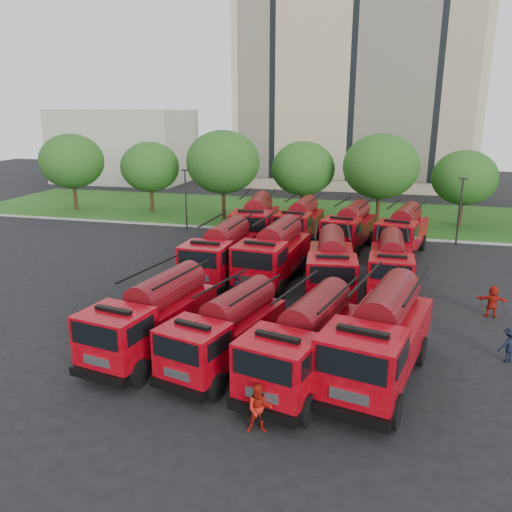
{
  "coord_description": "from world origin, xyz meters",
  "views": [
    {
      "loc": [
        6.2,
        -22.33,
        9.87
      ],
      "look_at": [
        -0.57,
        4.44,
        1.8
      ],
      "focal_mm": 35.0,
      "sensor_mm": 36.0,
      "label": 1
    }
  ],
  "objects_px": {
    "fire_truck_0": "(153,316)",
    "firefighter_1": "(259,432)",
    "fire_truck_11": "(403,231)",
    "firefighter_0": "(268,413)",
    "fire_truck_4": "(221,252)",
    "fire_truck_1": "(226,330)",
    "fire_truck_2": "(305,341)",
    "firefighter_3": "(507,361)",
    "firefighter_4": "(238,300)",
    "firefighter_5": "(490,316)",
    "fire_truck_8": "(256,222)",
    "fire_truck_3": "(380,337)",
    "firefighter_2": "(384,379)",
    "fire_truck_6": "(331,265)",
    "fire_truck_7": "(390,264)",
    "fire_truck_9": "(300,222)",
    "fire_truck_5": "(274,253)",
    "fire_truck_10": "(350,228)"
  },
  "relations": [
    {
      "from": "firefighter_1",
      "to": "firefighter_3",
      "type": "bearing_deg",
      "value": 23.9
    },
    {
      "from": "fire_truck_0",
      "to": "firefighter_0",
      "type": "xyz_separation_m",
      "value": [
        5.69,
        -3.25,
        -1.61
      ]
    },
    {
      "from": "fire_truck_8",
      "to": "firefighter_0",
      "type": "height_order",
      "value": "fire_truck_8"
    },
    {
      "from": "fire_truck_3",
      "to": "fire_truck_11",
      "type": "xyz_separation_m",
      "value": [
        1.32,
        18.05,
        -0.07
      ]
    },
    {
      "from": "fire_truck_11",
      "to": "firefighter_1",
      "type": "height_order",
      "value": "fire_truck_11"
    },
    {
      "from": "fire_truck_5",
      "to": "fire_truck_6",
      "type": "xyz_separation_m",
      "value": [
        3.52,
        -1.27,
        -0.08
      ]
    },
    {
      "from": "fire_truck_8",
      "to": "firefighter_4",
      "type": "xyz_separation_m",
      "value": [
        1.86,
        -11.42,
        -1.83
      ]
    },
    {
      "from": "fire_truck_7",
      "to": "firefighter_3",
      "type": "relative_size",
      "value": 4.53
    },
    {
      "from": "fire_truck_2",
      "to": "fire_truck_9",
      "type": "height_order",
      "value": "fire_truck_9"
    },
    {
      "from": "fire_truck_0",
      "to": "firefighter_1",
      "type": "relative_size",
      "value": 4.37
    },
    {
      "from": "fire_truck_10",
      "to": "firefighter_2",
      "type": "height_order",
      "value": "fire_truck_10"
    },
    {
      "from": "fire_truck_11",
      "to": "firefighter_0",
      "type": "height_order",
      "value": "fire_truck_11"
    },
    {
      "from": "fire_truck_5",
      "to": "firefighter_1",
      "type": "height_order",
      "value": "fire_truck_5"
    },
    {
      "from": "fire_truck_2",
      "to": "firefighter_0",
      "type": "bearing_deg",
      "value": -94.45
    },
    {
      "from": "fire_truck_7",
      "to": "fire_truck_11",
      "type": "distance_m",
      "value": 7.83
    },
    {
      "from": "fire_truck_7",
      "to": "fire_truck_2",
      "type": "bearing_deg",
      "value": -105.64
    },
    {
      "from": "firefighter_0",
      "to": "firefighter_1",
      "type": "relative_size",
      "value": 0.92
    },
    {
      "from": "fire_truck_3",
      "to": "firefighter_2",
      "type": "height_order",
      "value": "fire_truck_3"
    },
    {
      "from": "fire_truck_1",
      "to": "firefighter_2",
      "type": "height_order",
      "value": "fire_truck_1"
    },
    {
      "from": "fire_truck_8",
      "to": "firefighter_3",
      "type": "bearing_deg",
      "value": -52.55
    },
    {
      "from": "fire_truck_6",
      "to": "fire_truck_0",
      "type": "bearing_deg",
      "value": -132.71
    },
    {
      "from": "fire_truck_8",
      "to": "firefighter_5",
      "type": "height_order",
      "value": "fire_truck_8"
    },
    {
      "from": "firefighter_1",
      "to": "firefighter_3",
      "type": "relative_size",
      "value": 1.13
    },
    {
      "from": "fire_truck_0",
      "to": "fire_truck_3",
      "type": "distance_m",
      "value": 9.23
    },
    {
      "from": "fire_truck_2",
      "to": "firefighter_3",
      "type": "xyz_separation_m",
      "value": [
        7.85,
        3.5,
        -1.61
      ]
    },
    {
      "from": "fire_truck_6",
      "to": "firefighter_3",
      "type": "bearing_deg",
      "value": -44.07
    },
    {
      "from": "firefighter_3",
      "to": "fire_truck_10",
      "type": "bearing_deg",
      "value": -94.75
    },
    {
      "from": "fire_truck_11",
      "to": "firefighter_3",
      "type": "relative_size",
      "value": 5.19
    },
    {
      "from": "fire_truck_11",
      "to": "firefighter_2",
      "type": "xyz_separation_m",
      "value": [
        -1.06,
        -18.0,
        -1.68
      ]
    },
    {
      "from": "firefighter_4",
      "to": "firefighter_5",
      "type": "height_order",
      "value": "firefighter_5"
    },
    {
      "from": "fire_truck_0",
      "to": "fire_truck_8",
      "type": "bearing_deg",
      "value": 100.65
    },
    {
      "from": "fire_truck_6",
      "to": "firefighter_4",
      "type": "distance_m",
      "value": 5.5
    },
    {
      "from": "fire_truck_7",
      "to": "fire_truck_5",
      "type": "bearing_deg",
      "value": -178.16
    },
    {
      "from": "fire_truck_2",
      "to": "fire_truck_11",
      "type": "relative_size",
      "value": 0.96
    },
    {
      "from": "fire_truck_9",
      "to": "firefighter_1",
      "type": "height_order",
      "value": "fire_truck_9"
    },
    {
      "from": "fire_truck_4",
      "to": "fire_truck_1",
      "type": "bearing_deg",
      "value": -68.77
    },
    {
      "from": "fire_truck_3",
      "to": "fire_truck_5",
      "type": "distance_m",
      "value": 11.87
    },
    {
      "from": "firefighter_0",
      "to": "firefighter_4",
      "type": "xyz_separation_m",
      "value": [
        -3.93,
        9.85,
        0.0
      ]
    },
    {
      "from": "fire_truck_0",
      "to": "firefighter_0",
      "type": "distance_m",
      "value": 6.75
    },
    {
      "from": "fire_truck_4",
      "to": "firefighter_5",
      "type": "xyz_separation_m",
      "value": [
        14.78,
        -2.18,
        -1.69
      ]
    },
    {
      "from": "fire_truck_7",
      "to": "fire_truck_0",
      "type": "bearing_deg",
      "value": -132.99
    },
    {
      "from": "fire_truck_7",
      "to": "fire_truck_1",
      "type": "bearing_deg",
      "value": -120.72
    },
    {
      "from": "firefighter_1",
      "to": "firefighter_5",
      "type": "bearing_deg",
      "value": 37.93
    },
    {
      "from": "fire_truck_2",
      "to": "fire_truck_10",
      "type": "distance_m",
      "value": 19.3
    },
    {
      "from": "fire_truck_8",
      "to": "firefighter_3",
      "type": "height_order",
      "value": "fire_truck_8"
    },
    {
      "from": "firefighter_0",
      "to": "fire_truck_6",
      "type": "bearing_deg",
      "value": 65.64
    },
    {
      "from": "fire_truck_8",
      "to": "firefighter_1",
      "type": "height_order",
      "value": "fire_truck_8"
    },
    {
      "from": "fire_truck_3",
      "to": "fire_truck_9",
      "type": "height_order",
      "value": "fire_truck_3"
    },
    {
      "from": "firefighter_1",
      "to": "firefighter_4",
      "type": "xyz_separation_m",
      "value": [
        -3.9,
        10.89,
        0.0
      ]
    },
    {
      "from": "fire_truck_7",
      "to": "firefighter_0",
      "type": "relative_size",
      "value": 4.36
    }
  ]
}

